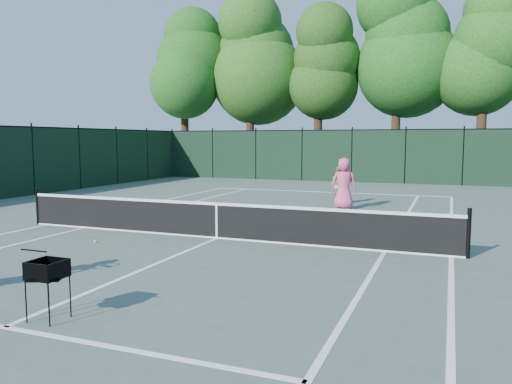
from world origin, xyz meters
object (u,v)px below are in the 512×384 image
(player_pink, at_px, (344,184))
(loose_ball_midcourt, at_px, (95,242))
(player_green, at_px, (339,185))
(ball_hopper, at_px, (47,270))

(player_pink, distance_m, loose_ball_midcourt, 9.14)
(player_green, xyz_separation_m, ball_hopper, (-1.10, -13.73, -0.03))
(ball_hopper, bearing_deg, loose_ball_midcourt, 98.04)
(player_pink, bearing_deg, player_green, -73.31)
(player_pink, xyz_separation_m, player_green, (-0.46, 1.34, -0.19))
(player_pink, bearing_deg, ball_hopper, 80.70)
(player_green, bearing_deg, ball_hopper, 105.36)
(player_green, relative_size, ball_hopper, 1.74)
(player_pink, relative_size, player_green, 1.26)
(player_pink, relative_size, loose_ball_midcourt, 27.01)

